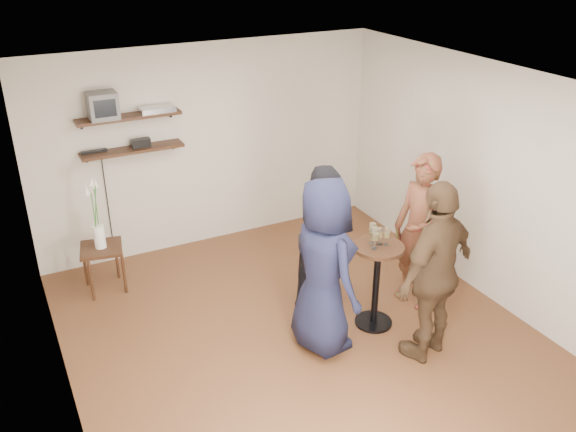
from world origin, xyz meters
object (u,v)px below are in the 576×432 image
Objects in this scene: radio at (141,143)px; person_dark at (327,237)px; dvd_deck at (157,109)px; person_plaid at (420,232)px; drinks_table at (377,274)px; side_table at (102,254)px; crt_monitor at (102,105)px; person_navy at (324,267)px; person_brown at (436,272)px.

person_dark reaches higher than radio.
dvd_deck reaches higher than person_dark.
dvd_deck is 3.32m from person_plaid.
drinks_table is at bearing -56.19° from radio.
person_plaid reaches higher than side_table.
drinks_table is (1.69, -2.52, -0.92)m from radio.
side_table is at bearing -142.87° from radio.
person_plaid is at bearing -48.20° from dvd_deck.
crt_monitor reaches higher than person_plaid.
person_navy is 0.98× the size of person_brown.
person_navy reaches higher than drinks_table.
person_brown reaches higher than side_table.
crt_monitor is at bearing 24.04° from person_navy.
person_navy is at bearing -142.96° from person_dark.
radio is 3.38m from person_plaid.
dvd_deck reaches higher than person_navy.
radio is (0.38, 0.00, -0.50)m from crt_monitor.
dvd_deck is at bearing 102.39° from person_dark.
radio is at bearing 37.13° from side_table.
person_navy reaches higher than person_plaid.
person_brown is (1.88, -3.16, -0.61)m from radio.
dvd_deck is 3.18m from drinks_table.
person_dark is at bearing -88.32° from person_brown.
dvd_deck is 0.43× the size of drinks_table.
person_navy is 1.04m from person_brown.
side_table is 3.56m from person_plaid.
side_table is (-0.70, -0.53, -1.06)m from radio.
drinks_table is at bearing -90.00° from person_dark.
person_dark is (1.83, -1.89, -1.21)m from crt_monitor.
dvd_deck reaches higher than side_table.
side_table is at bearing 35.47° from person_navy.
crt_monitor is at bearing -71.47° from person_brown.
dvd_deck is at bearing 120.04° from drinks_table.
person_navy is at bearing -61.40° from crt_monitor.
person_navy is at bearing -49.97° from side_table.
person_dark is at bearing 110.48° from drinks_table.
person_brown is at bearing -72.87° from drinks_table.
side_table is 0.30× the size of person_brown.
drinks_table is at bearing -50.60° from crt_monitor.
crt_monitor is at bearing 129.40° from drinks_table.
side_table is 0.58× the size of drinks_table.
person_navy reaches higher than side_table.
radio is 0.12× the size of person_brown.
person_plaid is 1.00m from person_dark.
person_plaid is 0.92m from person_brown.
drinks_table is at bearing -90.00° from person_plaid.
person_plaid is (3.03, -1.83, 0.41)m from side_table.
side_table is 3.11m from drinks_table.
side_table is at bearing -62.67° from person_brown.
side_table is 3.71m from person_brown.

